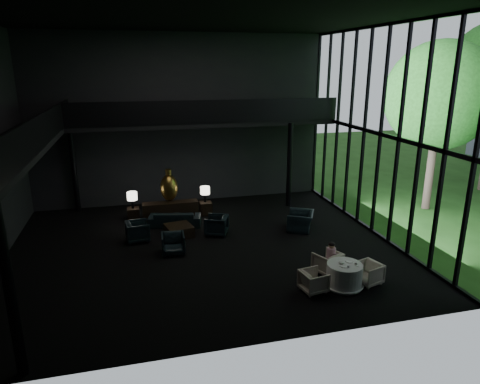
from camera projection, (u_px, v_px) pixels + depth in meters
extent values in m
cube|color=black|center=(204.00, 248.00, 15.92)|extent=(14.00, 12.00, 0.02)
cube|color=black|center=(198.00, 17.00, 13.64)|extent=(14.00, 12.00, 0.02)
cube|color=black|center=(181.00, 121.00, 20.36)|extent=(14.00, 0.04, 8.00)
cube|color=black|center=(246.00, 188.00, 9.20)|extent=(14.00, 0.04, 8.00)
cube|color=black|center=(12.00, 150.00, 13.37)|extent=(2.00, 12.00, 0.25)
cube|color=black|center=(205.00, 123.00, 19.66)|extent=(12.00, 2.00, 0.25)
cube|color=black|center=(44.00, 129.00, 13.44)|extent=(0.06, 12.00, 1.00)
cube|color=black|center=(209.00, 112.00, 18.56)|extent=(12.00, 0.06, 1.00)
cylinder|color=black|center=(10.00, 293.00, 8.88)|extent=(0.24, 0.24, 4.00)
cylinder|color=black|center=(74.00, 169.00, 19.48)|extent=(0.24, 0.24, 4.00)
cylinder|color=black|center=(289.00, 165.00, 20.19)|extent=(0.24, 0.24, 4.00)
cylinder|color=#382D23|center=(432.00, 158.00, 19.66)|extent=(0.36, 0.36, 4.90)
sphere|color=#2B5E21|center=(440.00, 96.00, 18.86)|extent=(4.80, 4.80, 4.80)
cube|color=black|center=(171.00, 210.00, 18.86)|extent=(2.41, 0.55, 0.77)
ellipsoid|color=#B96D24|center=(169.00, 188.00, 18.78)|extent=(0.77, 0.77, 1.19)
cylinder|color=#B96D24|center=(168.00, 172.00, 18.58)|extent=(0.26, 0.26, 0.24)
cube|color=black|center=(133.00, 214.00, 18.69)|extent=(0.51, 0.51, 0.56)
cylinder|color=black|center=(133.00, 204.00, 18.55)|extent=(0.13, 0.13, 0.38)
cylinder|color=white|center=(132.00, 196.00, 18.45)|extent=(0.43, 0.43, 0.35)
cube|color=black|center=(206.00, 208.00, 19.42)|extent=(0.53, 0.53, 0.58)
cylinder|color=black|center=(205.00, 198.00, 19.35)|extent=(0.13, 0.13, 0.37)
cylinder|color=white|center=(205.00, 190.00, 19.25)|extent=(0.42, 0.42, 0.34)
imported|color=black|center=(175.00, 216.00, 18.04)|extent=(2.34, 1.13, 0.88)
imported|color=black|center=(138.00, 229.00, 16.43)|extent=(0.97, 1.02, 0.96)
imported|color=black|center=(216.00, 223.00, 17.07)|extent=(1.17, 1.20, 0.96)
imported|color=black|center=(173.00, 242.00, 15.34)|extent=(0.90, 0.85, 0.89)
imported|color=black|center=(301.00, 217.00, 17.54)|extent=(1.30, 1.50, 1.10)
cube|color=black|center=(179.00, 231.00, 16.99)|extent=(1.18, 1.18, 0.44)
cylinder|color=white|center=(344.00, 275.00, 13.05)|extent=(1.08, 1.08, 0.75)
cone|color=white|center=(343.00, 285.00, 13.15)|extent=(1.23, 1.23, 0.10)
imported|color=tan|center=(327.00, 261.00, 13.93)|extent=(1.01, 0.98, 0.80)
imported|color=beige|center=(368.00, 273.00, 13.25)|extent=(0.84, 0.87, 0.72)
imported|color=beige|center=(314.00, 281.00, 12.78)|extent=(0.73, 0.77, 0.69)
cylinder|color=beige|center=(331.00, 254.00, 13.86)|extent=(0.29, 0.29, 0.42)
sphere|color=#D8A884|center=(332.00, 245.00, 13.77)|extent=(0.21, 0.21, 0.21)
ellipsoid|color=black|center=(332.00, 244.00, 13.76)|extent=(0.22, 0.22, 0.15)
cylinder|color=white|center=(344.00, 266.00, 12.82)|extent=(0.35, 0.35, 0.02)
cylinder|color=white|center=(349.00, 261.00, 13.13)|extent=(0.28, 0.28, 0.02)
cylinder|color=white|center=(357.00, 265.00, 12.86)|extent=(0.17, 0.17, 0.01)
cylinder|color=white|center=(356.00, 263.00, 12.92)|extent=(0.11, 0.11, 0.07)
ellipsoid|color=white|center=(341.00, 263.00, 12.95)|extent=(0.16, 0.16, 0.08)
cylinder|color=#99999E|center=(348.00, 267.00, 12.71)|extent=(0.08, 0.08, 0.07)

